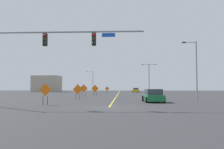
{
  "coord_description": "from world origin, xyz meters",
  "views": [
    {
      "loc": [
        1.12,
        -18.94,
        1.69
      ],
      "look_at": [
        -0.56,
        17.1,
        3.62
      ],
      "focal_mm": 36.84,
      "sensor_mm": 36.0,
      "label": 1
    }
  ],
  "objects_px": {
    "street_lamp_near_right": "(92,80)",
    "car_green_distant": "(153,96)",
    "construction_sign_right_lane": "(107,89)",
    "car_yellow_approaching": "(135,90)",
    "construction_sign_right_shoulder": "(95,89)",
    "construction_sign_left_lane": "(45,91)",
    "construction_sign_median_far": "(78,90)",
    "street_lamp_far_right": "(149,75)",
    "traffic_signal_assembly": "(46,46)",
    "construction_sign_left_shoulder": "(84,89)",
    "street_lamp_near_left": "(195,67)"
  },
  "relations": [
    {
      "from": "construction_sign_left_lane",
      "to": "car_yellow_approaching",
      "type": "distance_m",
      "value": 52.31
    },
    {
      "from": "traffic_signal_assembly",
      "to": "street_lamp_near_left",
      "type": "bearing_deg",
      "value": 32.68
    },
    {
      "from": "street_lamp_far_right",
      "to": "street_lamp_near_right",
      "type": "relative_size",
      "value": 1.18
    },
    {
      "from": "street_lamp_near_left",
      "to": "car_yellow_approaching",
      "type": "relative_size",
      "value": 1.69
    },
    {
      "from": "street_lamp_far_right",
      "to": "construction_sign_left_shoulder",
      "type": "relative_size",
      "value": 4.16
    },
    {
      "from": "street_lamp_far_right",
      "to": "construction_sign_right_lane",
      "type": "relative_size",
      "value": 4.93
    },
    {
      "from": "construction_sign_left_shoulder",
      "to": "construction_sign_left_lane",
      "type": "distance_m",
      "value": 17.22
    },
    {
      "from": "street_lamp_far_right",
      "to": "construction_sign_right_lane",
      "type": "xyz_separation_m",
      "value": [
        -12.09,
        -13.01,
        -4.12
      ]
    },
    {
      "from": "construction_sign_left_lane",
      "to": "construction_sign_right_lane",
      "type": "height_order",
      "value": "construction_sign_left_lane"
    },
    {
      "from": "construction_sign_left_lane",
      "to": "car_yellow_approaching",
      "type": "relative_size",
      "value": 0.46
    },
    {
      "from": "car_green_distant",
      "to": "street_lamp_near_left",
      "type": "bearing_deg",
      "value": 28.92
    },
    {
      "from": "construction_sign_right_lane",
      "to": "car_yellow_approaching",
      "type": "xyz_separation_m",
      "value": [
        7.94,
        13.95,
        -0.48
      ]
    },
    {
      "from": "construction_sign_right_shoulder",
      "to": "construction_sign_left_lane",
      "type": "bearing_deg",
      "value": -96.06
    },
    {
      "from": "street_lamp_near_right",
      "to": "car_green_distant",
      "type": "xyz_separation_m",
      "value": [
        14.53,
        -58.14,
        -3.51
      ]
    },
    {
      "from": "traffic_signal_assembly",
      "to": "street_lamp_near_right",
      "type": "relative_size",
      "value": 1.69
    },
    {
      "from": "street_lamp_near_right",
      "to": "construction_sign_right_lane",
      "type": "bearing_deg",
      "value": -74.33
    },
    {
      "from": "street_lamp_near_right",
      "to": "construction_sign_median_far",
      "type": "distance_m",
      "value": 54.34
    },
    {
      "from": "construction_sign_median_far",
      "to": "construction_sign_left_lane",
      "type": "xyz_separation_m",
      "value": [
        -1.28,
        -8.88,
        0.02
      ]
    },
    {
      "from": "traffic_signal_assembly",
      "to": "construction_sign_left_shoulder",
      "type": "height_order",
      "value": "traffic_signal_assembly"
    },
    {
      "from": "street_lamp_near_right",
      "to": "construction_sign_right_shoulder",
      "type": "bearing_deg",
      "value": -81.76
    },
    {
      "from": "construction_sign_median_far",
      "to": "car_green_distant",
      "type": "relative_size",
      "value": 0.47
    },
    {
      "from": "traffic_signal_assembly",
      "to": "car_yellow_approaching",
      "type": "distance_m",
      "value": 54.38
    },
    {
      "from": "street_lamp_near_left",
      "to": "construction_sign_right_shoulder",
      "type": "distance_m",
      "value": 19.02
    },
    {
      "from": "construction_sign_left_lane",
      "to": "car_green_distant",
      "type": "distance_m",
      "value": 11.57
    },
    {
      "from": "street_lamp_far_right",
      "to": "construction_sign_left_lane",
      "type": "distance_m",
      "value": 52.59
    },
    {
      "from": "street_lamp_near_left",
      "to": "construction_sign_left_shoulder",
      "type": "xyz_separation_m",
      "value": [
        -15.59,
        9.33,
        -2.77
      ]
    },
    {
      "from": "construction_sign_right_lane",
      "to": "car_yellow_approaching",
      "type": "height_order",
      "value": "construction_sign_right_lane"
    },
    {
      "from": "street_lamp_far_right",
      "to": "construction_sign_right_lane",
      "type": "height_order",
      "value": "street_lamp_far_right"
    },
    {
      "from": "construction_sign_median_far",
      "to": "street_lamp_near_right",
      "type": "bearing_deg",
      "value": 95.58
    },
    {
      "from": "construction_sign_right_shoulder",
      "to": "street_lamp_far_right",
      "type": "bearing_deg",
      "value": 66.17
    },
    {
      "from": "street_lamp_near_right",
      "to": "car_green_distant",
      "type": "height_order",
      "value": "street_lamp_near_right"
    },
    {
      "from": "construction_sign_right_lane",
      "to": "car_green_distant",
      "type": "bearing_deg",
      "value": -77.28
    },
    {
      "from": "street_lamp_near_left",
      "to": "construction_sign_right_lane",
      "type": "distance_m",
      "value": 32.17
    },
    {
      "from": "traffic_signal_assembly",
      "to": "construction_sign_left_lane",
      "type": "bearing_deg",
      "value": 108.43
    },
    {
      "from": "construction_sign_right_shoulder",
      "to": "construction_sign_median_far",
      "type": "distance_m",
      "value": 11.53
    },
    {
      "from": "traffic_signal_assembly",
      "to": "construction_sign_right_shoulder",
      "type": "bearing_deg",
      "value": 86.26
    },
    {
      "from": "construction_sign_left_shoulder",
      "to": "car_green_distant",
      "type": "relative_size",
      "value": 0.49
    },
    {
      "from": "street_lamp_near_left",
      "to": "construction_sign_left_lane",
      "type": "xyz_separation_m",
      "value": [
        -16.22,
        -7.88,
        -2.81
      ]
    },
    {
      "from": "street_lamp_near_left",
      "to": "construction_sign_right_lane",
      "type": "relative_size",
      "value": 4.15
    },
    {
      "from": "street_lamp_far_right",
      "to": "car_yellow_approaching",
      "type": "distance_m",
      "value": 6.27
    },
    {
      "from": "construction_sign_left_shoulder",
      "to": "car_yellow_approaching",
      "type": "distance_m",
      "value": 35.49
    },
    {
      "from": "car_green_distant",
      "to": "car_yellow_approaching",
      "type": "bearing_deg",
      "value": 89.23
    },
    {
      "from": "street_lamp_near_left",
      "to": "traffic_signal_assembly",
      "type": "bearing_deg",
      "value": -147.32
    },
    {
      "from": "construction_sign_left_lane",
      "to": "construction_sign_right_lane",
      "type": "distance_m",
      "value": 37.29
    },
    {
      "from": "street_lamp_near_right",
      "to": "construction_sign_median_far",
      "type": "height_order",
      "value": "street_lamp_near_right"
    },
    {
      "from": "construction_sign_right_lane",
      "to": "car_green_distant",
      "type": "xyz_separation_m",
      "value": [
        7.31,
        -32.41,
        -0.44
      ]
    },
    {
      "from": "street_lamp_far_right",
      "to": "construction_sign_median_far",
      "type": "relative_size",
      "value": 4.3
    },
    {
      "from": "street_lamp_near_left",
      "to": "construction_sign_right_lane",
      "type": "height_order",
      "value": "street_lamp_near_left"
    },
    {
      "from": "street_lamp_near_left",
      "to": "construction_sign_left_lane",
      "type": "bearing_deg",
      "value": -154.1
    },
    {
      "from": "street_lamp_far_right",
      "to": "street_lamp_near_right",
      "type": "xyz_separation_m",
      "value": [
        -19.31,
        12.73,
        -1.05
      ]
    }
  ]
}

